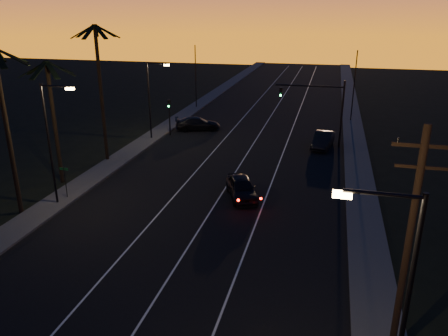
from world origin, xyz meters
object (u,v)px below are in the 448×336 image
(signal_mast, at_px, (319,101))
(cross_car, at_px, (198,124))
(utility_pole, at_px, (409,243))
(right_car, at_px, (323,140))
(lead_car, at_px, (242,188))

(signal_mast, relative_size, cross_car, 1.23)
(utility_pole, relative_size, cross_car, 1.73)
(utility_pole, xyz_separation_m, cross_car, (-18.67, 32.98, -4.53))
(signal_mast, height_order, right_car, signal_mast)
(lead_car, relative_size, right_car, 1.08)
(cross_car, bearing_deg, right_car, -14.00)
(lead_car, distance_m, right_car, 15.84)
(utility_pole, relative_size, right_car, 1.93)
(lead_car, bearing_deg, utility_pole, -56.85)
(signal_mast, distance_m, cross_car, 15.06)
(utility_pole, height_order, cross_car, utility_pole)
(right_car, height_order, cross_car, right_car)
(right_car, bearing_deg, signal_mast, 132.96)
(utility_pole, bearing_deg, lead_car, 123.15)
(right_car, bearing_deg, cross_car, 166.00)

